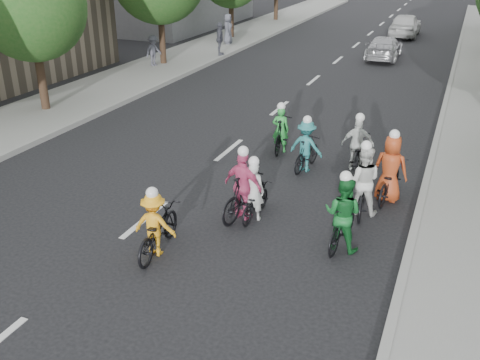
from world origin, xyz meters
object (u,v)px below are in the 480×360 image
Objects in this scene: cyclist_2 at (156,228)px; cyclist_6 at (363,187)px; spectator_1 at (220,39)px; cyclist_7 at (306,149)px; cyclist_8 at (357,150)px; follow_car_trail at (405,25)px; cyclist_4 at (390,175)px; cyclist_3 at (244,191)px; cyclist_1 at (343,219)px; spectator_2 at (228,29)px; cyclist_0 at (254,198)px; cyclist_5 at (281,133)px; spectator_0 at (153,51)px; follow_car_lead at (384,48)px.

cyclist_6 is (3.65, 3.57, 0.08)m from cyclist_2.
cyclist_2 is 1.10× the size of spectator_1.
cyclist_8 is (1.35, 0.64, -0.05)m from cyclist_7.
cyclist_2 is 0.43× the size of follow_car_trail.
cyclist_4 is 0.95× the size of cyclist_6.
cyclist_2 is 6.16m from cyclist_4.
cyclist_3 reaches higher than cyclist_2.
cyclist_4 is 1.00× the size of cyclist_8.
spectator_2 is at bearing -54.42° from cyclist_1.
cyclist_3 is (-0.24, -0.08, 0.17)m from cyclist_0.
cyclist_8 is 20.08m from spectator_2.
cyclist_1 is 2.87m from cyclist_4.
cyclist_1 is at bearing 87.06° from cyclist_8.
cyclist_5 is 14.69m from spectator_1.
spectator_0 reaches higher than cyclist_0.
follow_car_lead is at bearing -80.12° from cyclist_7.
cyclist_8 reaches higher than follow_car_lead.
cyclist_3 is 1.08× the size of spectator_2.
cyclist_0 is at bearing -126.02° from spectator_0.
spectator_1 reaches higher than spectator_2.
cyclist_0 is at bearing 92.86° from cyclist_7.
cyclist_3 is at bearing 54.41° from cyclist_8.
spectator_1 is at bearing -61.89° from cyclist_0.
cyclist_3 is 4.61m from cyclist_5.
cyclist_8 is at bearing -111.86° from spectator_0.
spectator_2 reaches higher than cyclist_0.
cyclist_7 is 16.33m from spectator_1.
cyclist_1 is 1.10× the size of cyclist_7.
spectator_2 is (-9.62, 0.18, 0.44)m from follow_car_lead.
cyclist_5 is 1.02× the size of spectator_2.
cyclist_7 is (1.65, 5.57, 0.06)m from cyclist_2.
cyclist_2 is 1.04× the size of cyclist_8.
cyclist_6 is at bearing -163.48° from spectator_2.
cyclist_7 is 25.06m from follow_car_trail.
spectator_0 is at bearing 54.68° from follow_car_trail.
cyclist_4 reaches higher than follow_car_trail.
spectator_0 is at bearing -40.75° from cyclist_1.
cyclist_1 is at bearing 84.35° from cyclist_4.
cyclist_4 is at bearing -131.22° from cyclist_3.
cyclist_7 is (0.32, 3.29, 0.12)m from cyclist_0.
cyclist_6 reaches higher than follow_car_lead.
follow_car_lead is at bearing -89.46° from cyclist_6.
cyclist_1 reaches higher than cyclist_7.
follow_car_lead is (-2.95, 17.99, -0.05)m from cyclist_4.
cyclist_1 is at bearing 95.36° from follow_car_lead.
cyclist_7 is at bearing -57.51° from cyclist_1.
cyclist_5 is (-3.67, 2.22, -0.07)m from cyclist_4.
spectator_0 is (-10.70, -15.20, 0.14)m from follow_car_trail.
cyclist_1 is 28.98m from follow_car_trail.
spectator_0 is at bearing -32.83° from cyclist_4.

